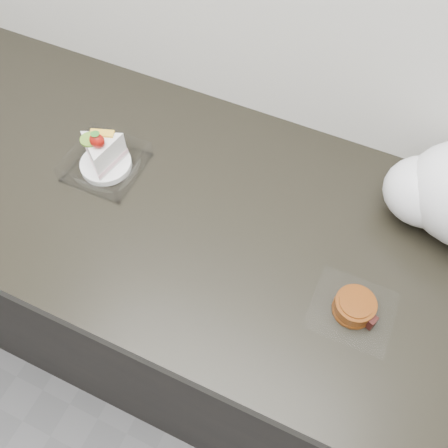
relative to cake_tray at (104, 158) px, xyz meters
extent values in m
cube|color=black|center=(0.21, -0.01, -0.50)|extent=(2.00, 0.60, 0.86)
cube|color=black|center=(0.21, -0.01, -0.05)|extent=(2.04, 0.64, 0.04)
cube|color=white|center=(0.00, 0.00, -0.03)|extent=(0.15, 0.15, 0.00)
cylinder|color=white|center=(0.00, 0.00, -0.02)|extent=(0.11, 0.11, 0.01)
ellipsoid|color=red|center=(0.01, -0.01, 0.07)|extent=(0.03, 0.03, 0.03)
cone|color=#2D7223|center=(0.01, -0.01, 0.08)|extent=(0.02, 0.02, 0.01)
cylinder|color=#7CA931|center=(-0.02, -0.01, 0.06)|extent=(0.04, 0.04, 0.00)
cube|color=yellow|center=(-0.01, 0.02, 0.05)|extent=(0.05, 0.03, 0.00)
cube|color=white|center=(0.58, -0.10, -0.03)|extent=(0.15, 0.14, 0.00)
cylinder|color=maroon|center=(0.58, -0.10, -0.01)|extent=(0.09, 0.09, 0.03)
cylinder|color=maroon|center=(0.58, -0.10, -0.03)|extent=(0.09, 0.09, 0.01)
cylinder|color=maroon|center=(0.58, -0.10, 0.00)|extent=(0.07, 0.07, 0.00)
cube|color=black|center=(0.61, -0.11, -0.02)|extent=(0.03, 0.02, 0.03)
ellipsoid|color=white|center=(0.63, 0.15, 0.05)|extent=(0.19, 0.18, 0.13)
camera|label=1|loc=(0.52, -0.52, 0.81)|focal=40.00mm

